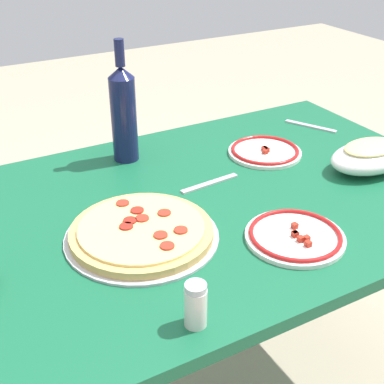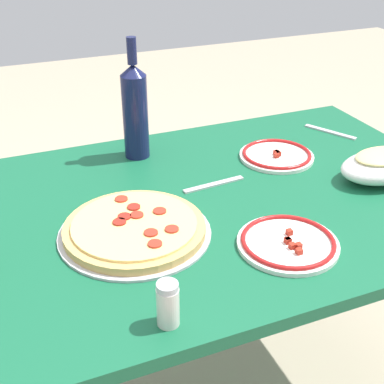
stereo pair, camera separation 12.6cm
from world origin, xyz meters
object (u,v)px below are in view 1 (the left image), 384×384
(wine_bottle, at_px, (124,112))
(side_plate_near, at_px, (265,151))
(dining_table, at_px, (192,241))
(side_plate_far, at_px, (295,236))
(spice_shaker, at_px, (196,305))
(pepperoni_pizza, at_px, (142,232))
(baked_pasta_dish, at_px, (370,155))

(wine_bottle, bearing_deg, side_plate_near, 155.33)
(dining_table, relative_size, wine_bottle, 4.27)
(side_plate_far, height_order, spice_shaker, spice_shaker)
(spice_shaker, bearing_deg, pepperoni_pizza, -95.39)
(pepperoni_pizza, xyz_separation_m, side_plate_far, (-0.29, 0.17, -0.01))
(baked_pasta_dish, xyz_separation_m, wine_bottle, (0.55, -0.38, 0.10))
(baked_pasta_dish, height_order, side_plate_near, baked_pasta_dish)
(pepperoni_pizza, relative_size, wine_bottle, 1.00)
(side_plate_near, bearing_deg, dining_table, 23.75)
(pepperoni_pizza, relative_size, side_plate_far, 1.55)
(side_plate_near, distance_m, spice_shaker, 0.72)
(dining_table, bearing_deg, side_plate_far, 116.23)
(pepperoni_pizza, distance_m, side_plate_near, 0.53)
(wine_bottle, distance_m, spice_shaker, 0.69)
(dining_table, relative_size, side_plate_far, 6.60)
(spice_shaker, bearing_deg, dining_table, -118.14)
(pepperoni_pizza, relative_size, baked_pasta_dish, 1.40)
(pepperoni_pizza, height_order, side_plate_near, pepperoni_pizza)
(dining_table, distance_m, side_plate_far, 0.30)
(spice_shaker, bearing_deg, side_plate_near, -135.44)
(dining_table, bearing_deg, side_plate_near, -156.25)
(dining_table, relative_size, pepperoni_pizza, 4.26)
(pepperoni_pizza, height_order, spice_shaker, spice_shaker)
(side_plate_far, distance_m, spice_shaker, 0.34)
(dining_table, height_order, pepperoni_pizza, pepperoni_pizza)
(dining_table, distance_m, wine_bottle, 0.39)
(baked_pasta_dish, relative_size, wine_bottle, 0.72)
(dining_table, height_order, baked_pasta_dish, baked_pasta_dish)
(dining_table, distance_m, side_plate_near, 0.36)
(side_plate_far, bearing_deg, wine_bottle, -73.43)
(baked_pasta_dish, bearing_deg, side_plate_near, -48.31)
(side_plate_near, distance_m, side_plate_far, 0.43)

